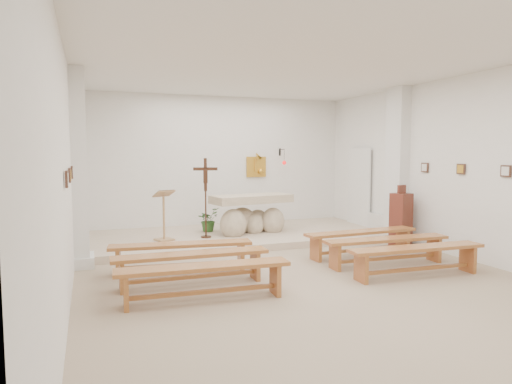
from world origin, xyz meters
name	(u,v)px	position (x,y,z in m)	size (l,w,h in m)	color
ground	(301,277)	(0.00, 0.00, 0.00)	(7.00, 10.00, 0.00)	tan
wall_left	(67,174)	(-3.49, 0.00, 1.75)	(0.02, 10.00, 3.50)	white
wall_right	(470,168)	(3.49, 0.00, 1.75)	(0.02, 10.00, 3.50)	white
wall_back	(218,163)	(0.00, 4.99, 1.75)	(7.00, 0.02, 3.50)	white
ceiling	(303,60)	(0.00, 0.00, 3.49)	(7.00, 10.00, 0.02)	silver
sanctuary_platform	(236,236)	(0.00, 3.50, 0.07)	(6.98, 3.00, 0.15)	beige
pilaster_left	(79,169)	(-3.37, 2.00, 1.75)	(0.26, 0.55, 3.50)	white
pilaster_right	(397,165)	(3.37, 2.00, 1.75)	(0.26, 0.55, 3.50)	white
gold_wall_relief	(256,167)	(1.05, 4.96, 1.65)	(0.55, 0.04, 0.55)	gold
sanctuary_lamp	(284,161)	(1.75, 4.71, 1.81)	(0.11, 0.36, 0.44)	black
station_frame_left_front	(67,179)	(-3.47, -0.80, 1.72)	(0.03, 0.20, 0.20)	#45291E
station_frame_left_mid	(70,175)	(-3.47, 0.20, 1.72)	(0.03, 0.20, 0.20)	#45291E
station_frame_left_rear	(72,172)	(-3.47, 1.20, 1.72)	(0.03, 0.20, 0.20)	#45291E
station_frame_right_front	(506,171)	(3.47, -0.80, 1.72)	(0.03, 0.20, 0.20)	#45291E
station_frame_right_mid	(461,169)	(3.47, 0.20, 1.72)	(0.03, 0.20, 0.20)	#45291E
station_frame_right_rear	(425,167)	(3.47, 1.20, 1.72)	(0.03, 0.20, 0.20)	#45291E
radiator_left	(79,244)	(-3.43, 2.70, 0.27)	(0.10, 0.85, 0.52)	silver
radiator_right	(379,225)	(3.43, 2.70, 0.27)	(0.10, 0.85, 0.52)	silver
altar	(251,217)	(0.33, 3.40, 0.53)	(2.00, 1.05, 0.98)	beige
lectern	(164,215)	(-1.73, 3.12, 0.70)	(0.48, 0.45, 1.12)	tan
crucifix_stand	(206,192)	(-0.81, 3.16, 1.17)	(0.53, 0.23, 1.76)	#3E2313
potted_plant	(208,220)	(-0.56, 3.91, 0.43)	(0.51, 0.44, 0.57)	#295421
donation_pedestal	(401,219)	(3.10, 1.46, 0.59)	(0.44, 0.44, 1.34)	maroon
bench_left_front	(181,250)	(-1.78, 0.97, 0.38)	(2.42, 0.67, 0.50)	#AD5C32
bench_right_front	(361,237)	(1.78, 0.97, 0.38)	(2.40, 0.50, 0.50)	#AD5C32
bench_left_second	(191,261)	(-1.78, 0.16, 0.38)	(2.40, 0.43, 0.50)	#AD5C32
bench_right_second	(387,245)	(1.78, 0.16, 0.38)	(2.40, 0.49, 0.50)	#AD5C32
bench_left_third	(204,274)	(-1.78, -0.65, 0.38)	(2.41, 0.51, 0.50)	#AD5C32
bench_right_third	(417,254)	(1.78, -0.65, 0.38)	(2.40, 0.49, 0.50)	#AD5C32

